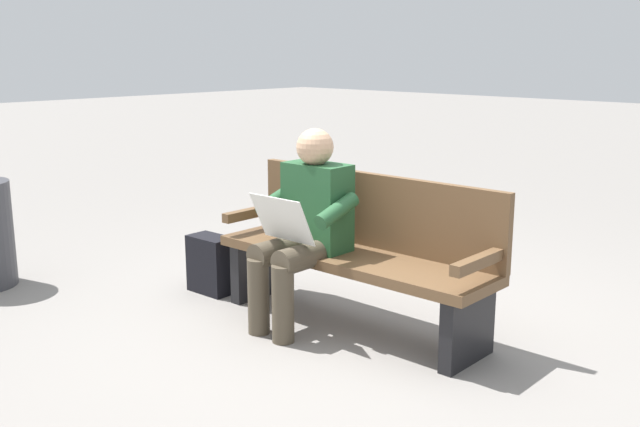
# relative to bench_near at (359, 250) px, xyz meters

# --- Properties ---
(ground_plane) EXTENTS (40.00, 40.00, 0.00)m
(ground_plane) POSITION_rel_bench_near_xyz_m (-0.00, 0.07, -0.46)
(ground_plane) COLOR gray
(bench_near) EXTENTS (1.81, 0.51, 0.90)m
(bench_near) POSITION_rel_bench_near_xyz_m (0.00, 0.00, 0.00)
(bench_near) COLOR brown
(bench_near) RESTS_ON ground
(person_seated) EXTENTS (0.58, 0.58, 1.18)m
(person_seated) POSITION_rel_bench_near_xyz_m (0.22, 0.24, 0.17)
(person_seated) COLOR #23512D
(person_seated) RESTS_ON ground
(backpack) EXTENTS (0.32, 0.24, 0.39)m
(backpack) POSITION_rel_bench_near_xyz_m (1.11, 0.23, -0.27)
(backpack) COLOR black
(backpack) RESTS_ON ground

